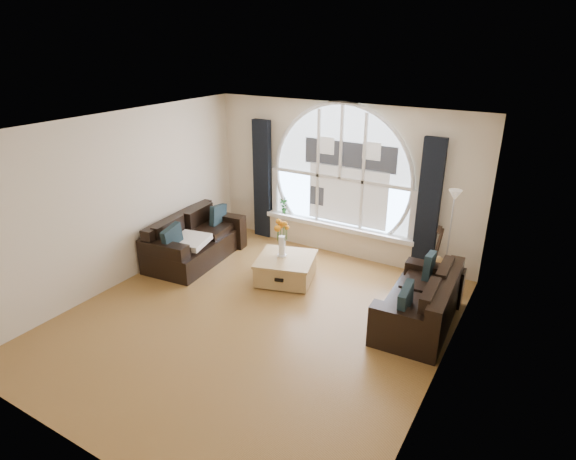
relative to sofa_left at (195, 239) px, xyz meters
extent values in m
cube|color=brown|center=(2.01, -1.07, -0.40)|extent=(5.00, 5.50, 0.01)
cube|color=silver|center=(2.01, -1.07, 2.30)|extent=(5.00, 5.50, 0.01)
cube|color=beige|center=(2.01, 1.68, 0.95)|extent=(5.00, 0.01, 2.70)
cube|color=beige|center=(2.01, -3.82, 0.95)|extent=(5.00, 0.01, 2.70)
cube|color=beige|center=(-0.49, -1.07, 0.95)|extent=(0.01, 5.50, 2.70)
cube|color=beige|center=(4.51, -1.07, 0.95)|extent=(0.01, 5.50, 2.70)
cube|color=silver|center=(4.21, -1.07, 1.95)|extent=(0.92, 5.50, 0.72)
cube|color=silver|center=(2.01, 1.65, 1.23)|extent=(2.60, 0.06, 2.15)
cube|color=white|center=(2.01, 1.58, 0.11)|extent=(2.90, 0.22, 0.08)
cube|color=white|center=(2.01, 1.62, 1.23)|extent=(2.76, 0.08, 2.15)
cube|color=silver|center=(2.16, 1.63, 1.10)|extent=(1.70, 0.02, 1.50)
cube|color=black|center=(0.41, 1.56, 0.75)|extent=(0.35, 0.12, 2.30)
cube|color=black|center=(3.61, 1.56, 0.75)|extent=(0.35, 0.12, 2.30)
cube|color=black|center=(0.00, 0.00, 0.00)|extent=(1.07, 1.88, 0.80)
cube|color=black|center=(4.01, 0.00, 0.00)|extent=(0.94, 1.74, 0.76)
cube|color=#A9844C|center=(1.77, 0.16, -0.18)|extent=(1.11, 1.11, 0.44)
cube|color=silver|center=(0.15, -0.28, 0.10)|extent=(0.64, 0.64, 0.10)
cube|color=white|center=(1.68, 0.18, 0.39)|extent=(0.24, 0.24, 0.70)
cube|color=#B2B2B2|center=(4.04, 1.30, 0.40)|extent=(0.24, 0.24, 1.60)
cube|color=olive|center=(3.92, 1.23, 0.13)|extent=(0.43, 0.37, 1.06)
imported|color=#1E6023|center=(0.87, 1.58, 0.31)|extent=(0.17, 0.12, 0.31)
camera|label=1|loc=(5.34, -5.78, 3.33)|focal=29.62mm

